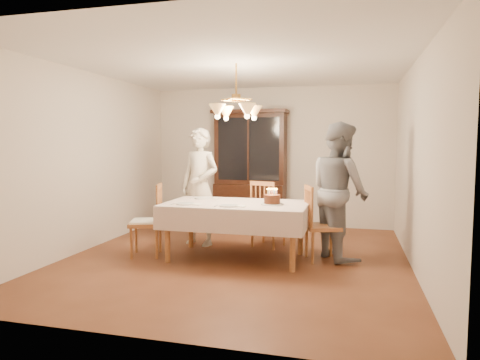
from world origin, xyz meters
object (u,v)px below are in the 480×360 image
(dining_table, at_px, (236,208))
(chair_far_side, at_px, (268,217))
(china_hutch, at_px, (250,171))
(birthday_cake, at_px, (272,200))
(elderly_woman, at_px, (200,187))

(dining_table, distance_m, chair_far_side, 0.85)
(china_hutch, xyz_separation_m, birthday_cake, (0.83, -2.28, -0.22))
(china_hutch, bearing_deg, elderly_woman, -104.40)
(elderly_woman, xyz_separation_m, birthday_cake, (1.24, -0.67, -0.08))
(dining_table, height_order, birthday_cake, birthday_cake)
(dining_table, bearing_deg, chair_far_side, 69.10)
(birthday_cake, bearing_deg, elderly_woman, 151.82)
(chair_far_side, xyz_separation_m, birthday_cake, (0.20, -0.79, 0.38))
(elderly_woman, height_order, birthday_cake, elderly_woman)
(dining_table, relative_size, china_hutch, 0.88)
(china_hutch, bearing_deg, birthday_cake, -70.08)
(elderly_woman, bearing_deg, china_hutch, 92.27)
(dining_table, xyz_separation_m, birthday_cake, (0.49, -0.03, 0.14))
(dining_table, relative_size, elderly_woman, 1.06)
(dining_table, distance_m, birthday_cake, 0.51)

